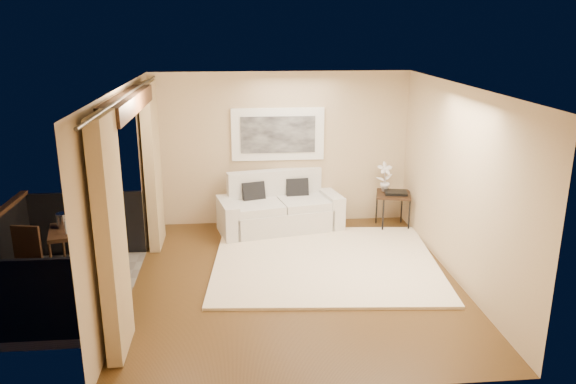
{
  "coord_description": "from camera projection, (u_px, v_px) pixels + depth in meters",
  "views": [
    {
      "loc": [
        -0.77,
        -7.17,
        3.48
      ],
      "look_at": [
        -0.03,
        0.85,
        1.05
      ],
      "focal_mm": 35.0,
      "sensor_mm": 36.0,
      "label": 1
    }
  ],
  "objects": [
    {
      "name": "rug",
      "position": [
        325.0,
        262.0,
        8.46
      ],
      "size": [
        3.54,
        3.15,
        0.04
      ],
      "primitive_type": "cube",
      "rotation": [
        0.0,
        0.0,
        -0.08
      ],
      "color": "#FEEBCC",
      "rests_on": "floor"
    },
    {
      "name": "orchid",
      "position": [
        385.0,
        177.0,
        9.85
      ],
      "size": [
        0.29,
        0.21,
        0.53
      ],
      "primitive_type": "imported",
      "rotation": [
        0.0,
        0.0,
        0.08
      ],
      "color": "white",
      "rests_on": "side_table"
    },
    {
      "name": "balcony_chair_near",
      "position": [
        25.0,
        255.0,
        7.48
      ],
      "size": [
        0.46,
        0.46,
        0.9
      ],
      "rotation": [
        0.0,
        0.0,
        -0.21
      ],
      "color": "black",
      "rests_on": "balcony"
    },
    {
      "name": "glass_b",
      "position": [
        84.0,
        225.0,
        7.57
      ],
      "size": [
        0.06,
        0.06,
        0.12
      ],
      "primitive_type": "cylinder",
      "color": "white",
      "rests_on": "bistro_table"
    },
    {
      "name": "side_table",
      "position": [
        393.0,
        196.0,
        9.82
      ],
      "size": [
        0.7,
        0.7,
        0.63
      ],
      "rotation": [
        0.0,
        0.0,
        -0.24
      ],
      "color": "black",
      "rests_on": "floor"
    },
    {
      "name": "tray",
      "position": [
        396.0,
        193.0,
        9.76
      ],
      "size": [
        0.42,
        0.34,
        0.05
      ],
      "primitive_type": "cube",
      "rotation": [
        0.0,
        0.0,
        -0.17
      ],
      "color": "black",
      "rests_on": "side_table"
    },
    {
      "name": "balcony",
      "position": [
        53.0,
        278.0,
        7.57
      ],
      "size": [
        1.81,
        2.6,
        1.17
      ],
      "color": "#605B56",
      "rests_on": "ground"
    },
    {
      "name": "artwork",
      "position": [
        278.0,
        134.0,
        9.79
      ],
      "size": [
        1.62,
        0.07,
        0.92
      ],
      "color": "white",
      "rests_on": "room_shell"
    },
    {
      "name": "glass_a",
      "position": [
        79.0,
        227.0,
        7.48
      ],
      "size": [
        0.06,
        0.06,
        0.12
      ],
      "primitive_type": "cylinder",
      "color": "white",
      "rests_on": "bistro_table"
    },
    {
      "name": "candle",
      "position": [
        84.0,
        223.0,
        7.72
      ],
      "size": [
        0.06,
        0.06,
        0.07
      ],
      "primitive_type": "cylinder",
      "color": "red",
      "rests_on": "bistro_table"
    },
    {
      "name": "floor",
      "position": [
        296.0,
        280.0,
        7.91
      ],
      "size": [
        5.0,
        5.0,
        0.0
      ],
      "primitive_type": "plane",
      "color": "#533818",
      "rests_on": "ground"
    },
    {
      "name": "balcony_chair_far",
      "position": [
        92.0,
        229.0,
        8.36
      ],
      "size": [
        0.46,
        0.47,
        0.92
      ],
      "rotation": [
        0.0,
        0.0,
        3.32
      ],
      "color": "black",
      "rests_on": "balcony"
    },
    {
      "name": "bistro_table",
      "position": [
        76.0,
        234.0,
        7.62
      ],
      "size": [
        0.83,
        0.83,
        0.81
      ],
      "rotation": [
        0.0,
        0.0,
        0.24
      ],
      "color": "black",
      "rests_on": "balcony"
    },
    {
      "name": "ice_bucket",
      "position": [
        63.0,
        220.0,
        7.63
      ],
      "size": [
        0.18,
        0.18,
        0.2
      ],
      "primitive_type": "cylinder",
      "color": "white",
      "rests_on": "bistro_table"
    },
    {
      "name": "sofa",
      "position": [
        279.0,
        210.0,
        9.8
      ],
      "size": [
        2.23,
        1.31,
        1.0
      ],
      "rotation": [
        0.0,
        0.0,
        0.21
      ],
      "color": "silver",
      "rests_on": "floor"
    },
    {
      "name": "vase",
      "position": [
        66.0,
        227.0,
        7.39
      ],
      "size": [
        0.04,
        0.04,
        0.18
      ],
      "primitive_type": "cylinder",
      "color": "silver",
      "rests_on": "bistro_table"
    },
    {
      "name": "curtains",
      "position": [
        136.0,
        194.0,
        7.34
      ],
      "size": [
        0.16,
        4.8,
        2.64
      ],
      "color": "tan",
      "rests_on": "ground"
    },
    {
      "name": "room_shell",
      "position": [
        127.0,
        103.0,
        7.0
      ],
      "size": [
        5.0,
        6.4,
        5.0
      ],
      "color": "white",
      "rests_on": "ground"
    }
  ]
}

